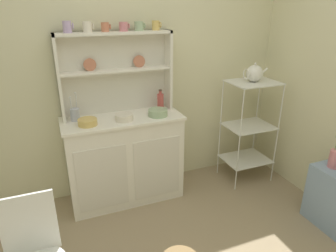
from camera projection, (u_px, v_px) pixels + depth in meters
wall_back at (127, 68)px, 2.87m from camera, size 3.84×0.05×2.50m
hutch_cabinet at (125, 158)px, 2.91m from camera, size 1.09×0.45×0.86m
hutch_shelf_unit at (115, 67)px, 2.73m from camera, size 1.02×0.18×0.74m
bakers_rack at (249, 122)px, 3.18m from camera, size 0.49×0.39×1.10m
cup_lilac_0 at (67, 27)px, 2.43m from camera, size 0.08×0.07×0.09m
cup_cream_1 at (88, 27)px, 2.49m from camera, size 0.09×0.07×0.09m
cup_terracotta_2 at (105, 27)px, 2.54m from camera, size 0.08×0.07×0.08m
cup_rose_3 at (124, 27)px, 2.60m from camera, size 0.09×0.07×0.08m
cup_sage_4 at (139, 26)px, 2.64m from camera, size 0.09×0.08×0.08m
cup_gold_5 at (156, 25)px, 2.69m from camera, size 0.08×0.07×0.08m
bowl_mixing_large at (88, 122)px, 2.57m from camera, size 0.16×0.16×0.05m
bowl_floral_medium at (124, 117)px, 2.68m from camera, size 0.16×0.16×0.06m
bowl_cream_small at (158, 113)px, 2.79m from camera, size 0.18×0.18×0.06m
jam_bottle at (160, 101)px, 2.93m from camera, size 0.06×0.06×0.20m
utensil_jar at (75, 114)px, 2.66m from camera, size 0.08×0.08×0.25m
porcelain_teapot at (254, 73)px, 2.98m from camera, size 0.26×0.17×0.19m
flower_vase at (335, 158)px, 2.54m from camera, size 0.09×0.09×0.31m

